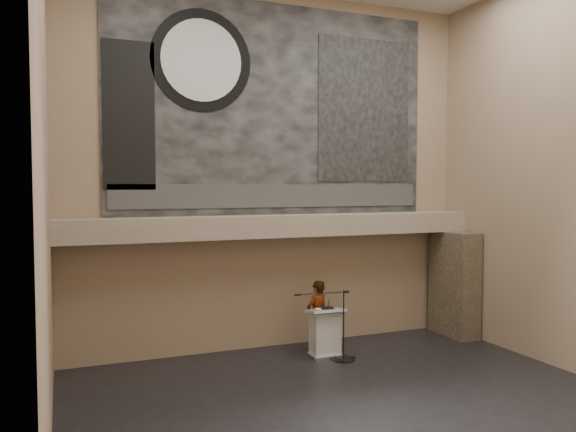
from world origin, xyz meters
name	(u,v)px	position (x,y,z in m)	size (l,w,h in m)	color
floor	(356,404)	(0.00, 0.00, 0.00)	(10.00, 10.00, 0.00)	black
wall_back	(275,171)	(0.00, 4.00, 4.25)	(10.00, 0.02, 8.50)	#91765C
wall_front	(539,151)	(0.00, -4.00, 4.25)	(10.00, 0.02, 8.50)	#91765C
wall_left	(45,159)	(-5.00, 0.00, 4.25)	(0.02, 8.00, 8.50)	#91765C
wall_right	(569,168)	(5.00, 0.00, 4.25)	(0.02, 8.00, 8.50)	#91765C
soffit	(282,226)	(0.00, 3.60, 2.95)	(10.00, 0.80, 0.50)	gray
sprinkler_left	(216,240)	(-1.60, 3.55, 2.67)	(0.04, 0.04, 0.06)	#B2893D
sprinkler_right	(354,235)	(1.90, 3.55, 2.67)	(0.04, 0.04, 0.06)	#B2893D
banner	(276,110)	(0.00, 3.97, 5.70)	(8.00, 0.05, 5.00)	black
banner_text_strip	(277,196)	(0.00, 3.93, 3.65)	(7.76, 0.02, 0.55)	#303030
banner_clock_rim	(202,61)	(-1.80, 3.93, 6.70)	(2.30, 2.30, 0.02)	black
banner_clock_face	(202,60)	(-1.80, 3.91, 6.70)	(1.84, 1.84, 0.02)	silver
banner_building_print	(365,110)	(2.40, 3.93, 5.80)	(2.60, 0.02, 3.60)	black
banner_brick_print	(129,115)	(-3.40, 3.93, 5.40)	(1.10, 0.02, 3.20)	black
stone_pier	(454,284)	(4.65, 3.15, 1.35)	(0.60, 1.40, 2.70)	#3E3426
lectern	(325,333)	(0.70, 2.70, 0.55)	(0.81, 0.58, 1.14)	silver
binder	(327,308)	(0.75, 2.69, 1.12)	(0.28, 0.22, 0.04)	black
papers	(320,309)	(0.59, 2.71, 1.10)	(0.20, 0.27, 0.01)	white
speaker_person	(317,316)	(0.73, 3.17, 0.84)	(0.61, 0.40, 1.67)	silver
mic_stand	(342,350)	(0.96, 2.35, 0.23)	(1.40, 0.52, 1.57)	black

